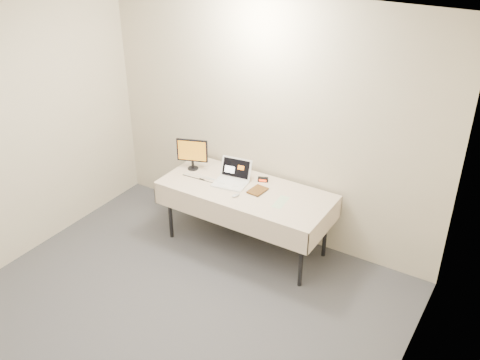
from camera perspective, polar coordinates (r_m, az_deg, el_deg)
The scene contains 9 objects.
back_wall at distance 5.77m, azimuth 3.02°, elevation 6.25°, with size 4.00×0.10×2.70m, color beige.
table at distance 5.71m, azimuth 0.63°, elevation -1.50°, with size 1.86×0.81×0.74m.
laptop at distance 5.79m, azimuth -0.81°, elevation 0.28°, with size 0.40×0.38×0.23m.
monitor at distance 6.02m, azimuth -5.11°, elevation 3.01°, with size 0.34×0.16×0.36m.
book at distance 5.63m, azimuth 1.25°, elevation -0.06°, with size 0.15×0.02×0.21m, color #945C1B.
alarm_clock at distance 5.82m, azimuth 2.46°, elevation 0.06°, with size 0.12×0.09×0.05m.
clicker at distance 5.54m, azimuth -0.46°, elevation -1.64°, with size 0.05×0.10×0.02m, color #B6B6B9.
paper_form at distance 5.46m, azimuth 4.37°, elevation -2.36°, with size 0.10×0.26×0.00m, color #B6D7AB.
usb_dongle at distance 5.87m, azimuth -4.10°, elevation 0.07°, with size 0.06×0.02×0.01m, color black.
Camera 1 is at (2.54, -2.18, 3.56)m, focal length 40.00 mm.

